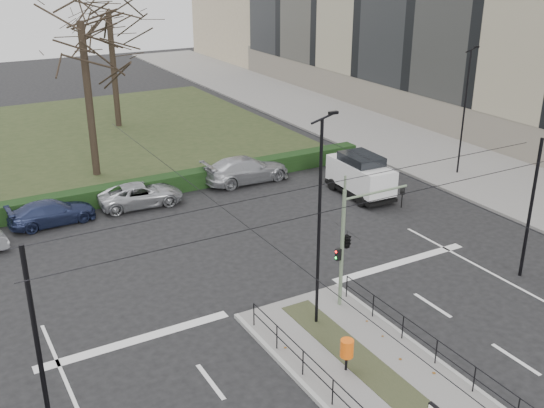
# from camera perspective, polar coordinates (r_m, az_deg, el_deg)

# --- Properties ---
(ground) EXTENTS (140.00, 140.00, 0.00)m
(ground) POSITION_cam_1_polar(r_m,az_deg,el_deg) (21.70, 8.52, -14.52)
(ground) COLOR black
(ground) RESTS_ON ground
(sidewalk_east) EXTENTS (8.00, 90.00, 0.14)m
(sidewalk_east) POSITION_cam_1_polar(r_m,az_deg,el_deg) (47.67, 9.52, 6.16)
(sidewalk_east) COLOR slate
(sidewalk_east) RESTS_ON ground
(park) EXTENTS (38.00, 26.00, 0.10)m
(park) POSITION_cam_1_polar(r_m,az_deg,el_deg) (47.47, -22.31, 4.71)
(park) COLOR #253018
(park) RESTS_ON ground
(hedge) EXTENTS (38.00, 1.00, 1.00)m
(hedge) POSITION_cam_1_polar(r_m,az_deg,el_deg) (34.71, -19.03, -0.07)
(hedge) COLOR black
(hedge) RESTS_ON ground
(median_railing) EXTENTS (4.14, 13.24, 0.92)m
(median_railing) POSITION_cam_1_polar(r_m,az_deg,el_deg) (19.59, 13.51, -15.94)
(median_railing) COLOR black
(median_railing) RESTS_ON median_island
(catenary) EXTENTS (20.00, 34.00, 6.00)m
(catenary) POSITION_cam_1_polar(r_m,az_deg,el_deg) (21.00, 6.33, -4.76)
(catenary) COLOR black
(catenary) RESTS_ON ground
(traffic_light) EXTENTS (3.18, 1.81, 4.68)m
(traffic_light) POSITION_cam_1_polar(r_m,az_deg,el_deg) (23.67, 6.87, -3.07)
(traffic_light) COLOR slate
(traffic_light) RESTS_ON median_island
(litter_bin) EXTENTS (0.44, 0.44, 1.12)m
(litter_bin) POSITION_cam_1_polar(r_m,az_deg,el_deg) (20.94, 6.73, -12.76)
(litter_bin) COLOR black
(litter_bin) RESTS_ON median_island
(streetlamp_median_far) EXTENTS (0.65, 0.13, 7.78)m
(streetlamp_median_far) POSITION_cam_1_polar(r_m,az_deg,el_deg) (21.82, 4.28, -1.65)
(streetlamp_median_far) COLOR black
(streetlamp_median_far) RESTS_ON median_island
(streetlamp_sidewalk) EXTENTS (0.63, 0.13, 7.51)m
(streetlamp_sidewalk) POSITION_cam_1_polar(r_m,az_deg,el_deg) (39.30, 16.87, 8.01)
(streetlamp_sidewalk) COLOR black
(streetlamp_sidewalk) RESTS_ON sidewalk_east
(parked_car_third) EXTENTS (4.29, 1.91, 1.22)m
(parked_car_third) POSITION_cam_1_polar(r_m,az_deg,el_deg) (33.43, -19.12, -0.71)
(parked_car_third) COLOR #20284A
(parked_car_third) RESTS_ON ground
(parked_car_fourth) EXTENTS (4.61, 2.39, 1.24)m
(parked_car_fourth) POSITION_cam_1_polar(r_m,az_deg,el_deg) (34.56, -11.68, 0.84)
(parked_car_fourth) COLOR #A2A4A9
(parked_car_fourth) RESTS_ON ground
(white_van) EXTENTS (2.17, 4.47, 2.36)m
(white_van) POSITION_cam_1_polar(r_m,az_deg,el_deg) (35.39, 7.94, 2.66)
(white_van) COLOR white
(white_van) RESTS_ON ground
(bare_tree_center) EXTENTS (7.10, 7.10, 11.22)m
(bare_tree_center) POSITION_cam_1_polar(r_m,az_deg,el_deg) (49.37, -14.39, 15.64)
(bare_tree_center) COLOR black
(bare_tree_center) RESTS_ON park
(bare_tree_near) EXTENTS (6.41, 6.41, 11.94)m
(bare_tree_near) POSITION_cam_1_polar(r_m,az_deg,el_deg) (38.12, -16.70, 14.48)
(bare_tree_near) COLOR black
(bare_tree_near) RESTS_ON park
(parked_car_fifth) EXTENTS (5.21, 2.14, 1.51)m
(parked_car_fifth) POSITION_cam_1_polar(r_m,az_deg,el_deg) (37.35, -2.33, 3.12)
(parked_car_fifth) COLOR #A2A4A9
(parked_car_fifth) RESTS_ON ground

